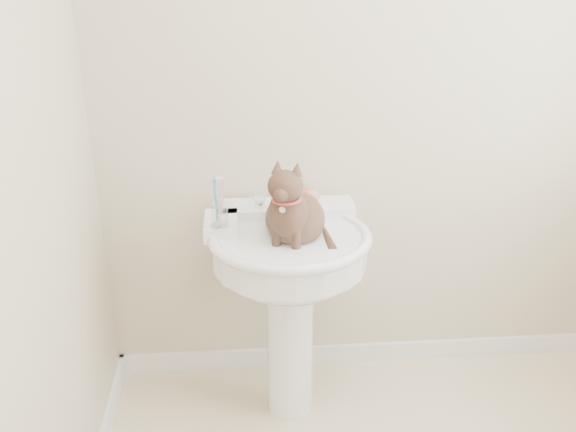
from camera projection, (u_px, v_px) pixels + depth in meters
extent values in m
cube|color=white|center=(364.00, 352.00, 2.93)|extent=(2.20, 0.02, 0.09)
cylinder|color=white|center=(290.00, 345.00, 2.53)|extent=(0.18, 0.18, 0.64)
cylinder|color=white|center=(290.00, 251.00, 2.35)|extent=(0.57, 0.57, 0.12)
ellipsoid|color=white|center=(290.00, 266.00, 2.38)|extent=(0.52, 0.45, 0.20)
torus|color=white|center=(290.00, 237.00, 2.33)|extent=(0.60, 0.60, 0.04)
cube|color=white|center=(286.00, 210.00, 2.50)|extent=(0.53, 0.14, 0.06)
cube|color=white|center=(221.00, 226.00, 2.38)|extent=(0.12, 0.19, 0.06)
cylinder|color=silver|center=(287.00, 203.00, 2.45)|extent=(0.05, 0.05, 0.05)
cylinder|color=silver|center=(288.00, 201.00, 2.39)|extent=(0.04, 0.04, 0.14)
sphere|color=white|center=(258.00, 197.00, 2.45)|extent=(0.06, 0.06, 0.06)
sphere|color=white|center=(315.00, 195.00, 2.46)|extent=(0.06, 0.06, 0.06)
cube|color=red|center=(306.00, 195.00, 2.53)|extent=(0.10, 0.08, 0.03)
cylinder|color=silver|center=(220.00, 226.00, 2.31)|extent=(0.07, 0.07, 0.01)
cylinder|color=white|center=(220.00, 214.00, 2.29)|extent=(0.06, 0.06, 0.09)
cylinder|color=#3384CE|center=(216.00, 201.00, 2.27)|extent=(0.01, 0.01, 0.17)
cylinder|color=silver|center=(219.00, 201.00, 2.27)|extent=(0.01, 0.01, 0.17)
cylinder|color=#FA9BC1|center=(223.00, 201.00, 2.27)|extent=(0.01, 0.01, 0.17)
ellipsoid|color=#4C3428|center=(293.00, 219.00, 2.32)|extent=(0.22, 0.25, 0.20)
ellipsoid|color=#4C3428|center=(295.00, 213.00, 2.22)|extent=(0.14, 0.13, 0.18)
ellipsoid|color=#4C3428|center=(296.00, 186.00, 2.14)|extent=(0.12, 0.11, 0.11)
cone|color=#4C3428|center=(286.00, 169.00, 2.13)|extent=(0.04, 0.04, 0.05)
cone|color=#4C3428|center=(306.00, 168.00, 2.14)|extent=(0.04, 0.04, 0.05)
cylinder|color=#4C3428|center=(323.00, 232.00, 2.38)|extent=(0.03, 0.03, 0.23)
torus|color=maroon|center=(296.00, 199.00, 2.17)|extent=(0.10, 0.10, 0.01)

